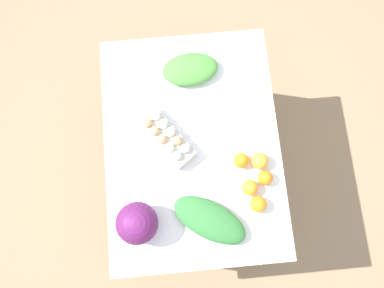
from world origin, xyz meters
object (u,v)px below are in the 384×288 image
at_px(cabbage_purple, 137,223).
at_px(orange_1, 250,188).
at_px(egg_carton, 166,137).
at_px(orange_3, 258,204).
at_px(greens_bunch_scallion, 190,69).
at_px(orange_2, 265,178).
at_px(greens_bunch_kale, 210,220).
at_px(orange_0, 260,161).
at_px(orange_4, 241,160).

relative_size(cabbage_purple, orange_1, 2.49).
relative_size(cabbage_purple, egg_carton, 0.60).
relative_size(cabbage_purple, orange_3, 2.45).
bearing_deg(greens_bunch_scallion, orange_2, 27.68).
distance_m(greens_bunch_kale, orange_0, 0.35).
relative_size(orange_1, orange_4, 1.04).
xyz_separation_m(greens_bunch_kale, orange_1, (-0.12, 0.19, 0.00)).
distance_m(orange_0, orange_4, 0.08).
relative_size(egg_carton, orange_4, 4.32).
bearing_deg(orange_2, orange_4, -131.98).
distance_m(cabbage_purple, orange_2, 0.59).
bearing_deg(egg_carton, cabbage_purple, 122.06).
bearing_deg(greens_bunch_kale, egg_carton, -157.66).
height_order(greens_bunch_kale, orange_3, orange_3).
height_order(cabbage_purple, egg_carton, cabbage_purple).
bearing_deg(orange_2, greens_bunch_kale, -58.88).
distance_m(orange_2, orange_3, 0.12).
relative_size(orange_2, orange_4, 0.97).
xyz_separation_m(egg_carton, greens_bunch_scallion, (-0.32, 0.14, -0.01)).
height_order(cabbage_purple, orange_3, cabbage_purple).
xyz_separation_m(orange_0, orange_1, (0.12, -0.06, -0.00)).
height_order(orange_3, orange_4, orange_3).
xyz_separation_m(orange_1, orange_2, (-0.04, 0.07, -0.00)).
relative_size(greens_bunch_scallion, orange_0, 3.51).
xyz_separation_m(egg_carton, orange_1, (0.26, 0.35, -0.01)).
bearing_deg(egg_carton, orange_2, -153.83).
distance_m(orange_2, orange_4, 0.13).
xyz_separation_m(orange_2, orange_3, (0.11, -0.05, 0.00)).
distance_m(egg_carton, orange_0, 0.43).
bearing_deg(orange_0, orange_2, 10.61).
xyz_separation_m(cabbage_purple, orange_2, (-0.15, 0.57, -0.06)).
bearing_deg(orange_4, cabbage_purple, -63.80).
bearing_deg(orange_3, orange_4, -165.66).
relative_size(orange_3, orange_4, 1.05).
bearing_deg(orange_1, orange_0, 152.60).
xyz_separation_m(greens_bunch_scallion, orange_0, (0.47, 0.27, 0.00)).
xyz_separation_m(orange_1, orange_3, (0.08, 0.03, 0.00)).
bearing_deg(cabbage_purple, orange_4, 116.20).
distance_m(cabbage_purple, orange_3, 0.53).
bearing_deg(orange_2, orange_3, -22.31).
bearing_deg(orange_3, orange_1, -159.71).
height_order(cabbage_purple, orange_2, cabbage_purple).
bearing_deg(egg_carton, orange_3, -167.71).
distance_m(orange_1, orange_3, 0.08).
relative_size(orange_1, orange_3, 0.98).
relative_size(cabbage_purple, orange_0, 2.37).
height_order(orange_0, orange_2, orange_0).
bearing_deg(orange_0, orange_4, -96.81).
xyz_separation_m(greens_bunch_scallion, orange_2, (0.55, 0.29, -0.00)).
height_order(greens_bunch_scallion, orange_3, orange_3).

